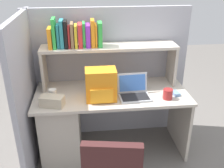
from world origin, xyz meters
TOP-DOWN VIEW (x-y plane):
  - ground_plane at (0.00, 0.00)m, footprint 8.00×8.00m
  - desk at (-0.39, 0.00)m, footprint 1.60×0.70m
  - cubicle_partition_rear at (0.00, 0.38)m, footprint 1.84×0.05m
  - cubicle_partition_left at (-0.85, -0.05)m, footprint 0.05×1.06m
  - overhead_hutch at (0.00, 0.20)m, footprint 1.44×0.28m
  - reference_books_on_shelf at (-0.35, 0.20)m, footprint 0.54×0.19m
  - laptop at (0.22, -0.11)m, footprint 0.32×0.27m
  - backpack at (-0.12, -0.13)m, footprint 0.30×0.23m
  - computer_mouse at (0.65, -0.13)m, footprint 0.08×0.11m
  - paper_cup at (-0.59, -0.08)m, footprint 0.08×0.08m
  - tissue_box at (-0.59, -0.22)m, footprint 0.24×0.17m
  - snack_canister at (0.54, -0.20)m, footprint 0.10×0.10m

SIDE VIEW (x-z plane):
  - ground_plane at x=0.00m, z-range 0.00..0.00m
  - desk at x=-0.39m, z-range 0.04..0.77m
  - computer_mouse at x=0.65m, z-range 0.73..0.76m
  - cubicle_partition_rear at x=0.00m, z-range 0.00..1.55m
  - cubicle_partition_left at x=-0.85m, z-range 0.00..1.55m
  - tissue_box at x=-0.59m, z-range 0.73..0.83m
  - laptop at x=0.22m, z-range 0.67..0.89m
  - snack_canister at x=0.54m, z-range 0.73..0.83m
  - paper_cup at x=-0.59m, z-range 0.73..0.84m
  - backpack at x=-0.12m, z-range 0.73..1.04m
  - overhead_hutch at x=0.00m, z-range 0.86..1.31m
  - reference_books_on_shelf at x=-0.35m, z-range 1.16..1.45m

